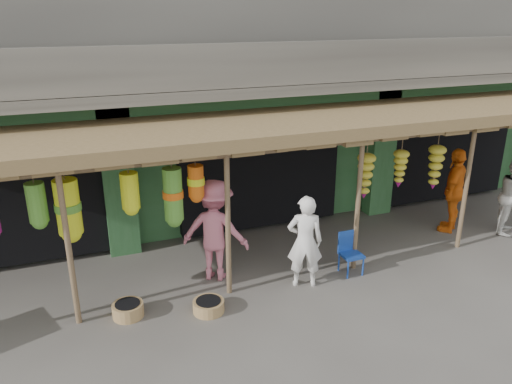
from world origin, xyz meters
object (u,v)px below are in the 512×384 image
object	(u,v)px
blue_chair	(350,250)
person_vendor	(454,190)
person_front	(305,242)
person_shopper	(215,230)

from	to	relation	value
blue_chair	person_vendor	bearing A→B (deg)	14.56
person_front	person_vendor	bearing A→B (deg)	-145.55
blue_chair	person_vendor	size ratio (longest dim) A/B	0.42
person_front	blue_chair	bearing A→B (deg)	-151.40
blue_chair	person_front	distance (m)	1.09
person_vendor	person_front	bearing A→B (deg)	-23.00
blue_chair	person_front	xyz separation A→B (m)	(-1.01, -0.13, 0.41)
person_vendor	person_shopper	bearing A→B (deg)	-34.80
person_front	person_vendor	xyz separation A→B (m)	(4.10, 0.97, 0.09)
person_front	person_shopper	size ratio (longest dim) A/B	0.90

